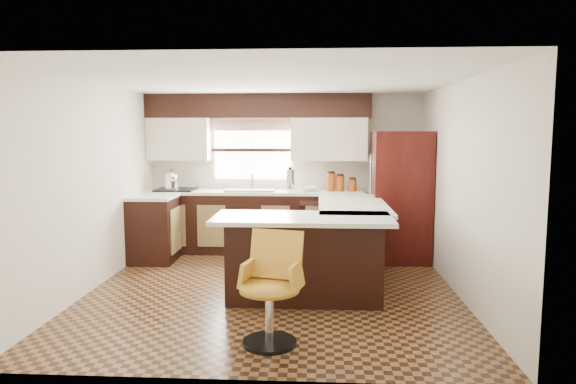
# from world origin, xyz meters

# --- Properties ---
(floor) EXTENTS (4.40, 4.40, 0.00)m
(floor) POSITION_xyz_m (0.00, 0.00, 0.00)
(floor) COLOR #49301A
(floor) RESTS_ON ground
(ceiling) EXTENTS (4.40, 4.40, 0.00)m
(ceiling) POSITION_xyz_m (0.00, 0.00, 2.40)
(ceiling) COLOR silver
(ceiling) RESTS_ON wall_back
(wall_back) EXTENTS (4.40, 0.00, 4.40)m
(wall_back) POSITION_xyz_m (0.00, 2.20, 1.20)
(wall_back) COLOR beige
(wall_back) RESTS_ON floor
(wall_front) EXTENTS (4.40, 0.00, 4.40)m
(wall_front) POSITION_xyz_m (0.00, -2.20, 1.20)
(wall_front) COLOR beige
(wall_front) RESTS_ON floor
(wall_left) EXTENTS (0.00, 4.40, 4.40)m
(wall_left) POSITION_xyz_m (-2.10, 0.00, 1.20)
(wall_left) COLOR beige
(wall_left) RESTS_ON floor
(wall_right) EXTENTS (0.00, 4.40, 4.40)m
(wall_right) POSITION_xyz_m (2.10, 0.00, 1.20)
(wall_right) COLOR beige
(wall_right) RESTS_ON floor
(base_cab_back) EXTENTS (3.30, 0.60, 0.90)m
(base_cab_back) POSITION_xyz_m (-0.45, 1.90, 0.45)
(base_cab_back) COLOR black
(base_cab_back) RESTS_ON floor
(base_cab_left) EXTENTS (0.60, 0.70, 0.90)m
(base_cab_left) POSITION_xyz_m (-1.80, 1.25, 0.45)
(base_cab_left) COLOR black
(base_cab_left) RESTS_ON floor
(counter_back) EXTENTS (3.30, 0.60, 0.04)m
(counter_back) POSITION_xyz_m (-0.45, 1.90, 0.92)
(counter_back) COLOR silver
(counter_back) RESTS_ON base_cab_back
(counter_left) EXTENTS (0.60, 0.70, 0.04)m
(counter_left) POSITION_xyz_m (-1.80, 1.25, 0.92)
(counter_left) COLOR silver
(counter_left) RESTS_ON base_cab_left
(soffit) EXTENTS (3.40, 0.35, 0.36)m
(soffit) POSITION_xyz_m (-0.40, 2.03, 2.22)
(soffit) COLOR black
(soffit) RESTS_ON wall_back
(upper_cab_left) EXTENTS (0.94, 0.35, 0.64)m
(upper_cab_left) POSITION_xyz_m (-1.62, 2.03, 1.72)
(upper_cab_left) COLOR beige
(upper_cab_left) RESTS_ON wall_back
(upper_cab_right) EXTENTS (1.14, 0.35, 0.64)m
(upper_cab_right) POSITION_xyz_m (0.68, 2.03, 1.72)
(upper_cab_right) COLOR beige
(upper_cab_right) RESTS_ON wall_back
(window_pane) EXTENTS (1.20, 0.02, 0.90)m
(window_pane) POSITION_xyz_m (-0.50, 2.18, 1.55)
(window_pane) COLOR white
(window_pane) RESTS_ON wall_back
(valance) EXTENTS (1.30, 0.06, 0.18)m
(valance) POSITION_xyz_m (-0.50, 2.14, 1.94)
(valance) COLOR #D19B93
(valance) RESTS_ON wall_back
(sink) EXTENTS (0.75, 0.45, 0.03)m
(sink) POSITION_xyz_m (-0.50, 1.88, 0.96)
(sink) COLOR #B2B2B7
(sink) RESTS_ON counter_back
(dishwasher) EXTENTS (0.58, 0.03, 0.78)m
(dishwasher) POSITION_xyz_m (0.55, 1.61, 0.43)
(dishwasher) COLOR black
(dishwasher) RESTS_ON floor
(cooktop) EXTENTS (0.58, 0.50, 0.02)m
(cooktop) POSITION_xyz_m (-1.65, 1.88, 0.96)
(cooktop) COLOR black
(cooktop) RESTS_ON counter_back
(peninsula_long) EXTENTS (0.60, 1.95, 0.90)m
(peninsula_long) POSITION_xyz_m (0.90, 0.62, 0.45)
(peninsula_long) COLOR black
(peninsula_long) RESTS_ON floor
(peninsula_return) EXTENTS (1.65, 0.60, 0.90)m
(peninsula_return) POSITION_xyz_m (0.38, -0.35, 0.45)
(peninsula_return) COLOR black
(peninsula_return) RESTS_ON floor
(counter_pen_long) EXTENTS (0.84, 1.95, 0.04)m
(counter_pen_long) POSITION_xyz_m (0.95, 0.62, 0.92)
(counter_pen_long) COLOR silver
(counter_pen_long) RESTS_ON peninsula_long
(counter_pen_return) EXTENTS (1.89, 0.84, 0.04)m
(counter_pen_return) POSITION_xyz_m (0.35, -0.44, 0.92)
(counter_pen_return) COLOR silver
(counter_pen_return) RESTS_ON peninsula_return
(refrigerator) EXTENTS (0.79, 0.76, 1.84)m
(refrigerator) POSITION_xyz_m (1.69, 1.51, 0.92)
(refrigerator) COLOR #340B08
(refrigerator) RESTS_ON floor
(bar_chair) EXTENTS (0.63, 0.63, 0.97)m
(bar_chair) POSITION_xyz_m (0.10, -1.55, 0.49)
(bar_chair) COLOR #C38B25
(bar_chair) RESTS_ON floor
(kettle) EXTENTS (0.22, 0.22, 0.29)m
(kettle) POSITION_xyz_m (-1.72, 1.88, 1.12)
(kettle) COLOR silver
(kettle) RESTS_ON cooktop
(percolator) EXTENTS (0.14, 0.14, 0.33)m
(percolator) POSITION_xyz_m (0.10, 1.90, 1.11)
(percolator) COLOR silver
(percolator) RESTS_ON counter_back
(mixing_bowl) EXTENTS (0.29, 0.29, 0.06)m
(mixing_bowl) POSITION_xyz_m (0.38, 1.90, 0.98)
(mixing_bowl) COLOR white
(mixing_bowl) RESTS_ON counter_back
(canister_large) EXTENTS (0.14, 0.14, 0.27)m
(canister_large) POSITION_xyz_m (0.72, 1.92, 1.08)
(canister_large) COLOR #8B3D10
(canister_large) RESTS_ON counter_back
(canister_med) EXTENTS (0.13, 0.13, 0.23)m
(canister_med) POSITION_xyz_m (0.85, 1.92, 1.06)
(canister_med) COLOR #8B3D10
(canister_med) RESTS_ON counter_back
(canister_small) EXTENTS (0.12, 0.12, 0.18)m
(canister_small) POSITION_xyz_m (1.04, 1.92, 1.03)
(canister_small) COLOR #8B3D10
(canister_small) RESTS_ON counter_back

